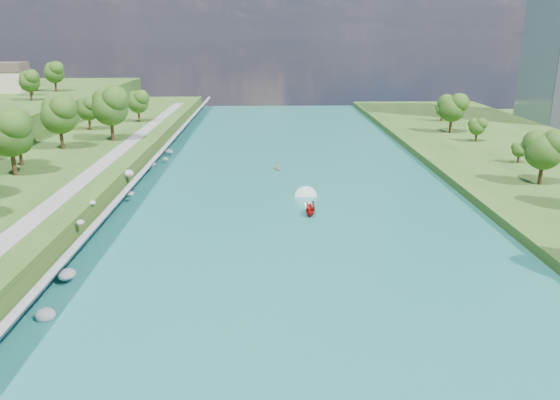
{
  "coord_description": "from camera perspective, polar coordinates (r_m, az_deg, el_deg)",
  "views": [
    {
      "loc": [
        -3.96,
        -59.7,
        25.1
      ],
      "look_at": [
        -2.19,
        14.43,
        2.5
      ],
      "focal_mm": 35.0,
      "sensor_mm": 36.0,
      "label": 1
    }
  ],
  "objects": [
    {
      "name": "river_water",
      "position": [
        83.64,
        1.41,
        -0.48
      ],
      "size": [
        55.0,
        240.0,
        0.1
      ],
      "primitive_type": "cube",
      "color": "#19625D",
      "rests_on": "ground"
    },
    {
      "name": "riprap_bank",
      "position": [
        84.97,
        -16.24,
        0.34
      ],
      "size": [
        4.77,
        236.0,
        4.12
      ],
      "color": "slate",
      "rests_on": "ground"
    },
    {
      "name": "trees_east",
      "position": [
        97.84,
        25.78,
        4.39
      ],
      "size": [
        16.96,
        138.23,
        11.44
      ],
      "color": "#264312",
      "rests_on": "berm_east"
    },
    {
      "name": "riverside_path",
      "position": [
        87.35,
        -20.4,
        1.58
      ],
      "size": [
        3.0,
        200.0,
        0.1
      ],
      "primitive_type": "cube",
      "color": "gray",
      "rests_on": "berm_west"
    },
    {
      "name": "motorboat",
      "position": [
        80.8,
        3.06,
        -0.68
      ],
      "size": [
        3.6,
        18.64,
        1.94
      ],
      "rotation": [
        0.0,
        0.0,
        3.03
      ],
      "color": "#AC0D0D",
      "rests_on": "river_water"
    },
    {
      "name": "raft",
      "position": [
        105.09,
        -0.27,
        3.39
      ],
      "size": [
        2.78,
        3.34,
        1.58
      ],
      "rotation": [
        0.0,
        0.0,
        0.29
      ],
      "color": "gray",
      "rests_on": "river_water"
    },
    {
      "name": "ground",
      "position": [
        64.88,
        2.25,
        -5.82
      ],
      "size": [
        260.0,
        260.0,
        0.0
      ],
      "primitive_type": "plane",
      "color": "#2D5119",
      "rests_on": "ground"
    },
    {
      "name": "trees_ridge",
      "position": [
        159.55,
        -26.13,
        11.21
      ],
      "size": [
        19.52,
        40.55,
        10.46
      ],
      "color": "#264312",
      "rests_on": "ridge_west"
    }
  ]
}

